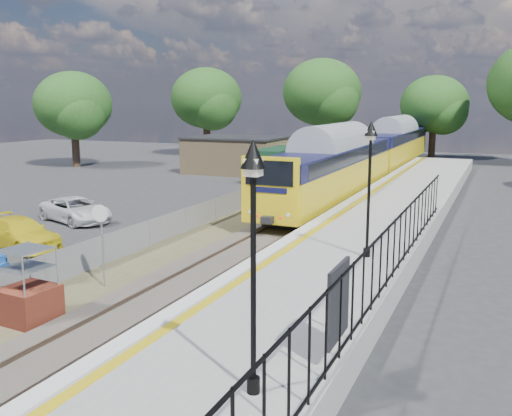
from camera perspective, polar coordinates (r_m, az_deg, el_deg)
The scene contains 15 objects.
ground at distance 16.96m, azimuth -12.07°, elevation -10.76°, with size 120.00×120.00×0.00m, color #2D2D30.
track_bed at distance 25.22m, azimuth -0.09°, elevation -3.21°, with size 5.90×80.00×0.29m.
platform at distance 22.12m, azimuth 9.32°, elevation -4.37°, with size 5.00×70.00×0.90m, color gray.
platform_edge at distance 22.58m, azimuth 4.28°, elevation -2.76°, with size 0.90×70.00×0.01m.
victorian_lamp_south at distance 9.74m, azimuth -0.28°, elevation -0.12°, with size 0.44×0.44×4.60m.
victorian_lamp_north at distance 19.27m, azimuth 11.35°, elevation 5.00°, with size 0.44×0.44×4.60m.
palisade_fence at distance 15.83m, azimuth 12.50°, elevation -5.32°, with size 0.12×26.00×2.00m.
wire_fence at distance 28.76m, azimuth -5.03°, elevation -0.49°, with size 0.06×52.00×1.20m.
outbuilding at distance 48.63m, azimuth -1.15°, elevation 5.18°, with size 10.80×10.10×3.12m.
tree_line at distance 55.32m, azimuth 15.62°, elevation 10.73°, with size 56.80×43.80×11.88m.
train at distance 44.52m, azimuth 11.43°, elevation 5.53°, with size 2.82×40.83×3.51m.
brick_plinth at distance 17.18m, azimuth -21.86°, elevation -7.34°, with size 1.45×1.45×2.17m.
speed_sign at distance 19.25m, azimuth -15.22°, elevation -2.31°, with size 0.57×0.14×2.84m.
car_yellow at distance 26.07m, azimuth -22.55°, elevation -2.34°, with size 1.79×4.40×1.28m, color yellow.
car_white at distance 30.73m, azimuth -17.58°, elevation -0.18°, with size 2.08×4.52×1.25m, color white.
Camera 1 is at (9.38, -12.75, 6.11)m, focal length 40.00 mm.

